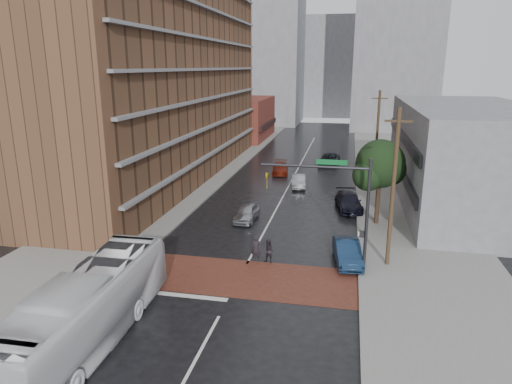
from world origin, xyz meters
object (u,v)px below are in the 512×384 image
Objects in this scene: car_travel_b at (299,181)px; car_travel_c at (280,168)px; transit_bus at (86,311)px; suv_travel at (329,159)px; pedestrian_b at (269,251)px; car_travel_a at (247,212)px; pedestrian_a at (256,249)px; car_parked_mid at (349,202)px; car_parked_near at (347,252)px; car_parked_far at (349,200)px.

car_travel_b is 0.89× the size of car_travel_c.
transit_bus reaches higher than suv_travel.
car_travel_a is at bearing 131.88° from pedestrian_b.
car_parked_mid is (5.77, 12.67, -0.17)m from pedestrian_a.
car_travel_b is (6.24, 29.93, -1.04)m from transit_bus.
car_parked_near reaches higher than car_parked_mid.
car_travel_c is at bearing 83.52° from transit_bus.
suv_travel reaches higher than car_parked_far.
car_travel_c is (-2.84, 5.87, -0.00)m from car_travel_b.
car_travel_a is at bearing -97.46° from suv_travel.
car_parked_mid is at bearing -90.54° from car_parked_far.
pedestrian_b is 0.38× the size of car_parked_far.
car_travel_a is 0.89× the size of car_travel_c.
transit_bus reaches higher than car_parked_far.
car_travel_c is 8.34m from suv_travel.
car_parked_far is at bearing 79.12° from car_parked_mid.
suv_travel is at bearing 105.44° from pedestrian_b.
car_parked_near is at bearing 44.02° from transit_bus.
car_parked_far is (8.22, 5.48, 0.02)m from car_travel_a.
pedestrian_a reaches higher than car_parked_mid.
transit_bus is 3.05× the size of car_travel_a.
car_travel_a is 24.38m from suv_travel.
car_parked_near is (5.23, -18.43, 0.08)m from car_travel_b.
transit_bus is 7.74× the size of pedestrian_b.
pedestrian_b is 0.39× the size of car_travel_a.
car_travel_b is at bearing 97.70° from car_parked_near.
car_travel_a is at bearing -97.27° from car_travel_c.
pedestrian_a is 0.45× the size of car_travel_a.
car_parked_near is at bearing -79.32° from suv_travel.
pedestrian_b reaches higher than suv_travel.
pedestrian_a is 5.89m from car_parked_near.
pedestrian_a is 1.14× the size of pedestrian_b.
car_parked_mid is at bearing 31.61° from car_travel_a.
car_travel_c is 25.61m from car_parked_near.
car_travel_b is 8.01m from car_parked_far.
car_parked_near is 12.37m from car_parked_far.
car_travel_a reaches higher than car_travel_b.
pedestrian_a is 14.62m from car_parked_far.
car_parked_mid is (11.45, 23.12, -0.97)m from transit_bus.
car_travel_a is 9.46m from car_parked_mid.
car_travel_a is at bearing 107.28° from pedestrian_a.
car_travel_c is at bearing 95.46° from pedestrian_a.
suv_travel is at bearing 88.75° from car_parked_mid.
car_travel_c is 0.89× the size of suv_travel.
car_travel_b is (0.56, 19.48, -0.25)m from pedestrian_a.
pedestrian_b is 0.31× the size of suv_travel.
suv_travel is at bearing 42.61° from car_travel_c.
car_travel_b is at bearing -96.22° from suv_travel.
car_parked_mid reaches higher than car_travel_c.
car_travel_a is 0.80× the size of car_parked_mid.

